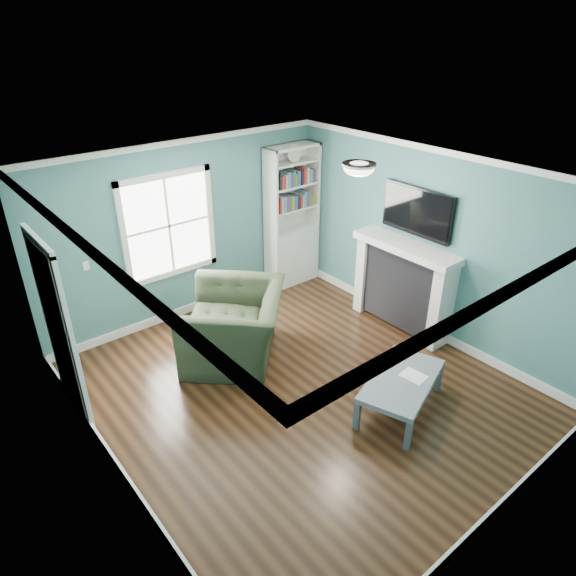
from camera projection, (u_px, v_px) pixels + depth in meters
floor at (300, 389)px, 6.26m from camera, size 5.00×5.00×0.00m
room_walls at (302, 273)px, 5.52m from camera, size 5.00×5.00×5.00m
trim at (301, 300)px, 5.68m from camera, size 4.50×5.00×2.60m
window at (169, 226)px, 7.11m from camera, size 1.40×0.06×1.50m
bookshelf at (292, 230)px, 8.39m from camera, size 0.90×0.35×2.31m
fireplace at (403, 286)px, 7.27m from camera, size 0.44×1.58×1.30m
tv at (417, 211)px, 6.82m from camera, size 0.06×1.10×0.65m
door at (58, 329)px, 5.47m from camera, size 0.12×0.98×2.17m
ceiling_fixture at (359, 168)px, 5.64m from camera, size 0.38×0.38×0.15m
light_switch at (86, 266)px, 6.56m from camera, size 0.08×0.01×0.12m
recliner at (233, 315)px, 6.62m from camera, size 1.63×1.65×1.23m
coffee_table at (402, 382)px, 5.78m from camera, size 1.33×1.01×0.43m
paper_sheet at (414, 376)px, 5.79m from camera, size 0.25×0.30×0.00m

